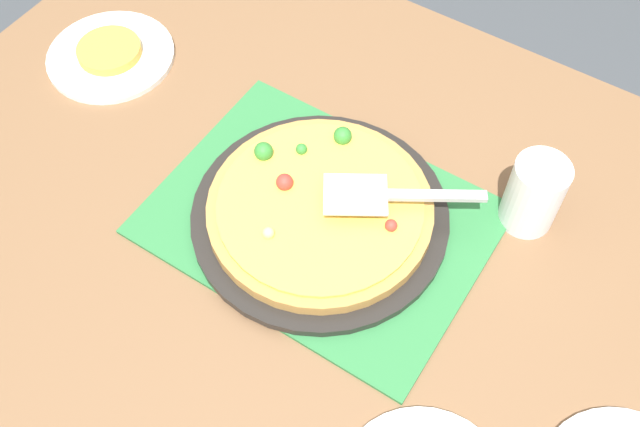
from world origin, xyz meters
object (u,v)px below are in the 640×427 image
pizza_pan (320,216)px  plate_far_right (111,56)px  served_slice_right (109,50)px  pizza_server (389,195)px  cup_near (534,194)px  pizza (320,207)px

pizza_pan → plate_far_right: 0.50m
pizza_pan → plate_far_right: pizza_pan is taller
pizza_pan → served_slice_right: served_slice_right is taller
served_slice_right → pizza_server: (-0.57, 0.04, 0.05)m
served_slice_right → cup_near: cup_near is taller
served_slice_right → cup_near: bearing=-173.7°
pizza → cup_near: 0.31m
pizza → plate_far_right: (0.49, -0.09, -0.03)m
cup_near → served_slice_right: bearing=6.3°
plate_far_right → pizza_server: 0.58m
pizza_pan → cup_near: bearing=-146.0°
plate_far_right → pizza_server: (-0.57, 0.04, 0.06)m
served_slice_right → cup_near: (-0.74, -0.08, 0.04)m
pizza_server → pizza_pan: bearing=31.8°
pizza_server → pizza: bearing=30.7°
cup_near → pizza_server: size_ratio=0.55×
plate_far_right → cup_near: size_ratio=1.83×
plate_far_right → cup_near: 0.75m
pizza_pan → served_slice_right: 0.50m
pizza → pizza_server: pizza_server is taller
pizza → served_slice_right: size_ratio=3.00×
pizza_pan → pizza_server: pizza_server is taller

